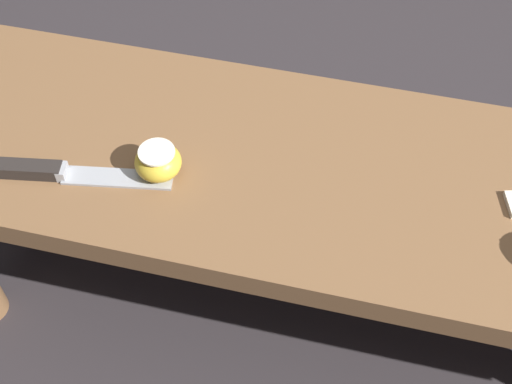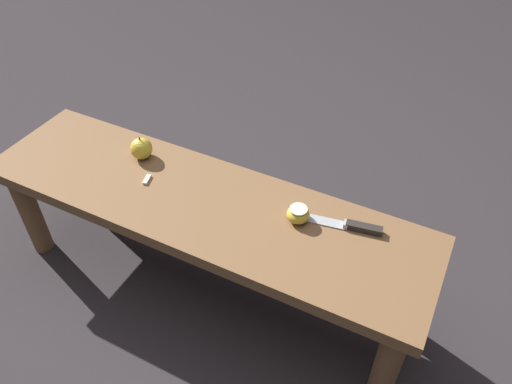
{
  "view_description": "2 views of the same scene",
  "coord_description": "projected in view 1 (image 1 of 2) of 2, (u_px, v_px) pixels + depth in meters",
  "views": [
    {
      "loc": [
        -0.01,
        -0.63,
        1.16
      ],
      "look_at": [
        -0.14,
        -0.08,
        0.43
      ],
      "focal_mm": 50.0,
      "sensor_mm": 36.0,
      "label": 1
    },
    {
      "loc": [
        -0.62,
        0.87,
        1.4
      ],
      "look_at": [
        -0.14,
        -0.08,
        0.43
      ],
      "focal_mm": 35.0,
      "sensor_mm": 36.0,
      "label": 2
    }
  ],
  "objects": [
    {
      "name": "apple_slice_near_knife",
      "position": [
        512.0,
        203.0,
        0.95
      ],
      "size": [
        0.02,
        0.04,
        0.01
      ],
      "color": "silver",
      "rests_on": "wooden_bench"
    },
    {
      "name": "wooden_bench",
      "position": [
        364.0,
        210.0,
        1.03
      ],
      "size": [
        1.38,
        0.38,
        0.4
      ],
      "color": "brown",
      "rests_on": "ground_plane"
    },
    {
      "name": "knife",
      "position": [
        54.0,
        172.0,
        0.98
      ],
      "size": [
        0.25,
        0.07,
        0.02
      ],
      "rotation": [
        0.0,
        0.0,
        0.17
      ],
      "color": "#9EA0A5",
      "rests_on": "wooden_bench"
    },
    {
      "name": "ground_plane",
      "position": [
        342.0,
        319.0,
        1.29
      ],
      "size": [
        8.0,
        8.0,
        0.0
      ],
      "primitive_type": "plane",
      "color": "#2D282B"
    },
    {
      "name": "apple_cut",
      "position": [
        158.0,
        162.0,
        0.97
      ],
      "size": [
        0.06,
        0.06,
        0.04
      ],
      "color": "gold",
      "rests_on": "wooden_bench"
    }
  ]
}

